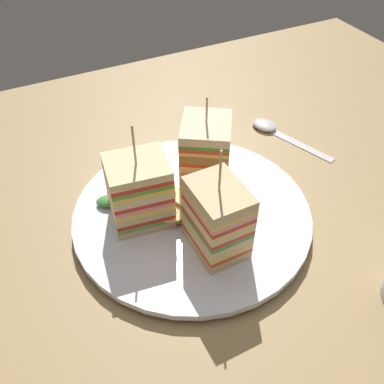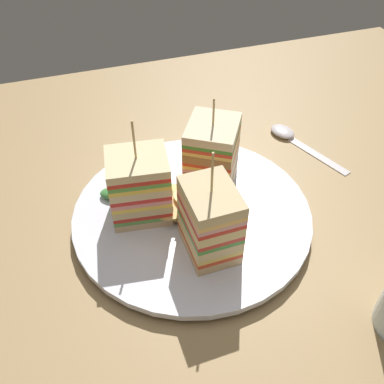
{
  "view_description": "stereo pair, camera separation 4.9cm",
  "coord_description": "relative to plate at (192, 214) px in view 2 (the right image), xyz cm",
  "views": [
    {
      "loc": [
        15.7,
        31.77,
        37.86
      ],
      "look_at": [
        0.0,
        0.0,
        4.46
      ],
      "focal_mm": 40.0,
      "sensor_mm": 36.0,
      "label": 1
    },
    {
      "loc": [
        11.2,
        33.62,
        37.86
      ],
      "look_at": [
        0.0,
        0.0,
        4.46
      ],
      "focal_mm": 40.0,
      "sensor_mm": 36.0,
      "label": 2
    }
  ],
  "objects": [
    {
      "name": "ground_plane",
      "position": [
        0.0,
        0.0,
        -1.79
      ],
      "size": [
        114.66,
        83.13,
        1.8
      ],
      "primitive_type": "cube",
      "color": "#A18154"
    },
    {
      "name": "plate",
      "position": [
        0.0,
        0.0,
        0.0
      ],
      "size": [
        28.21,
        28.21,
        1.46
      ],
      "color": "white",
      "rests_on": "ground_plane"
    },
    {
      "name": "sandwich_wedge_0",
      "position": [
        -3.97,
        -4.33,
        4.84
      ],
      "size": [
        8.39,
        8.69,
        11.91
      ],
      "rotation": [
        0.0,
        0.0,
        7.29
      ],
      "color": "beige",
      "rests_on": "plate"
    },
    {
      "name": "sandwich_wedge_1",
      "position": [
        5.62,
        -1.7,
        4.63
      ],
      "size": [
        7.41,
        6.66,
        12.76
      ],
      "rotation": [
        0.0,
        0.0,
        9.29
      ],
      "color": "beige",
      "rests_on": "plate"
    },
    {
      "name": "sandwich_wedge_2",
      "position": [
        -0.4,
        5.85,
        4.75
      ],
      "size": [
        5.09,
        6.76,
        13.06
      ],
      "rotation": [
        0.0,
        0.0,
        11.01
      ],
      "color": "#E0B57C",
      "rests_on": "plate"
    },
    {
      "name": "chip_pile",
      "position": [
        1.65,
        -0.6,
        1.82
      ],
      "size": [
        8.29,
        7.29,
        2.63
      ],
      "color": "#E5C270",
      "rests_on": "plate"
    },
    {
      "name": "salad_garnish",
      "position": [
        6.56,
        -5.2,
        1.15
      ],
      "size": [
        6.64,
        5.1,
        1.33
      ],
      "color": "#4C8F43",
      "rests_on": "plate"
    },
    {
      "name": "spoon",
      "position": [
        -18.94,
        -10.91,
        -0.47
      ],
      "size": [
        6.73,
        13.75,
        1.0
      ],
      "rotation": [
        0.0,
        0.0,
        5.07
      ],
      "color": "silver",
      "rests_on": "ground_plane"
    }
  ]
}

